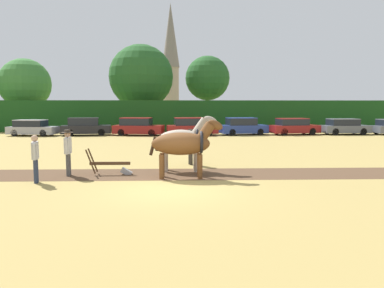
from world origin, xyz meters
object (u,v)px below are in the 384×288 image
at_px(draft_horse_lead_left, 184,144).
at_px(parked_car_far_left, 32,128).
at_px(farmer_beside_team, 191,144).
at_px(farmer_onlooker_left, 35,155).
at_px(farmer_at_plow, 68,149).
at_px(plow, 114,166).
at_px(tree_center_left, 141,77).
at_px(draft_horse_lead_right, 183,140).
at_px(tree_left, 25,84).
at_px(parked_car_center_right, 243,127).
at_px(parked_car_left, 86,127).
at_px(parked_car_right, 294,127).
at_px(church_spire, 171,59).
at_px(parked_car_center_left, 138,127).
at_px(parked_car_center, 191,127).
at_px(parked_car_far_right, 344,127).
at_px(tree_center, 208,78).

xyz_separation_m(draft_horse_lead_left, parked_car_far_left, (-12.84, 19.90, -0.61)).
bearing_deg(farmer_beside_team, farmer_onlooker_left, -160.51).
bearing_deg(draft_horse_lead_left, farmer_at_plow, 172.94).
bearing_deg(plow, tree_center_left, 93.52).
distance_m(tree_center_left, farmer_at_plow, 29.38).
xyz_separation_m(tree_center_left, draft_horse_lead_right, (4.00, -28.15, -4.61)).
bearing_deg(tree_left, parked_car_center_right, -22.26).
distance_m(plow, farmer_onlooker_left, 2.95).
bearing_deg(draft_horse_lead_left, parked_car_far_left, 123.96).
distance_m(draft_horse_lead_right, parked_car_left, 20.44).
bearing_deg(plow, parked_car_far_left, 118.96).
height_order(parked_car_left, parked_car_right, parked_car_left).
distance_m(plow, parked_car_left, 20.13).
relative_size(church_spire, parked_car_center_left, 4.63).
height_order(parked_car_center, parked_car_far_right, parked_car_center).
height_order(parked_car_center_left, parked_car_right, parked_car_center_left).
xyz_separation_m(tree_center, parked_car_left, (-11.96, -9.94, -5.05)).
relative_size(parked_car_center, parked_car_right, 0.99).
distance_m(church_spire, parked_car_center_left, 39.78).
bearing_deg(parked_car_center_left, church_spire, 95.46).
height_order(church_spire, parked_car_far_right, church_spire).
bearing_deg(parked_car_left, tree_center, 31.10).
bearing_deg(tree_left, farmer_beside_team, -56.59).
height_order(parked_car_left, parked_car_center, parked_car_center).
bearing_deg(parked_car_far_left, plow, -54.23).
bearing_deg(farmer_at_plow, tree_left, 109.33).
height_order(parked_car_far_left, parked_car_far_right, parked_car_far_right).
xyz_separation_m(farmer_at_plow, parked_car_center_left, (0.95, 19.23, -0.31)).
bearing_deg(draft_horse_lead_left, parked_car_center, 87.36).
xyz_separation_m(tree_left, farmer_onlooker_left, (11.64, -29.96, -4.04)).
xyz_separation_m(farmer_beside_team, farmer_onlooker_left, (-5.66, -3.72, 0.04)).
bearing_deg(parked_car_far_left, draft_horse_lead_right, -47.12).
distance_m(tree_center, parked_car_far_left, 20.11).
bearing_deg(parked_car_left, plow, -82.82).
relative_size(draft_horse_lead_right, plow, 1.48).
height_order(draft_horse_lead_right, farmer_beside_team, draft_horse_lead_right).
relative_size(tree_center_left, parked_car_center, 2.06).
xyz_separation_m(draft_horse_lead_left, farmer_onlooker_left, (-5.26, -0.63, -0.31)).
bearing_deg(farmer_onlooker_left, tree_center, 59.76).
relative_size(tree_center, farmer_beside_team, 5.13).
bearing_deg(parked_car_right, tree_center, 114.26).
bearing_deg(tree_center_left, tree_left, -178.71).
bearing_deg(parked_car_far_left, church_spire, 80.25).
distance_m(parked_car_center_right, parked_car_far_right, 9.46).
bearing_deg(farmer_onlooker_left, parked_car_left, 84.22).
relative_size(farmer_onlooker_left, parked_car_far_right, 0.38).
relative_size(tree_left, draft_horse_lead_right, 2.97).
bearing_deg(tree_center, farmer_at_plow, -105.54).
relative_size(farmer_onlooker_left, parked_car_right, 0.36).
bearing_deg(tree_center, draft_horse_lead_right, -97.33).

